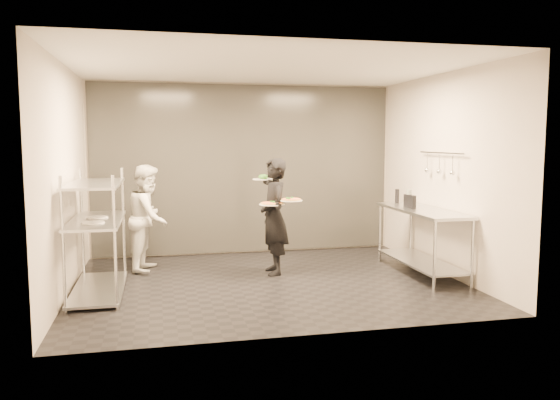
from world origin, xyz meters
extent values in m
cube|color=black|center=(0.00, 0.00, 0.00)|extent=(5.00, 4.00, 0.00)
cube|color=silver|center=(0.00, 0.00, 2.80)|extent=(5.00, 4.00, 0.00)
cube|color=beige|center=(0.00, 2.00, 1.40)|extent=(5.00, 0.00, 2.80)
cube|color=beige|center=(0.00, -2.00, 1.40)|extent=(5.00, 0.00, 2.80)
cube|color=beige|center=(-2.50, 0.00, 1.40)|extent=(0.00, 4.00, 2.80)
cube|color=beige|center=(2.50, 0.00, 1.40)|extent=(0.00, 4.00, 2.80)
cube|color=silver|center=(0.00, 1.97, 1.40)|extent=(4.90, 0.04, 2.74)
cylinder|color=silver|center=(-2.42, -0.77, 0.75)|extent=(0.04, 0.04, 1.50)
cylinder|color=silver|center=(-2.42, 0.77, 0.75)|extent=(0.04, 0.04, 1.50)
cylinder|color=silver|center=(-1.88, -0.77, 0.75)|extent=(0.04, 0.04, 1.50)
cylinder|color=silver|center=(-1.88, 0.77, 0.75)|extent=(0.04, 0.04, 1.50)
cube|color=#AFB4B9|center=(-2.15, 0.00, 0.05)|extent=(0.60, 1.60, 0.03)
cube|color=#AFB4B9|center=(-2.15, 0.00, 0.90)|extent=(0.60, 1.60, 0.03)
cube|color=#AFB4B9|center=(-2.15, 0.00, 1.35)|extent=(0.60, 1.60, 0.03)
cylinder|color=white|center=(-2.15, -0.35, 0.93)|extent=(0.26, 0.26, 0.01)
cylinder|color=white|center=(-2.15, 0.10, 0.93)|extent=(0.26, 0.26, 0.01)
cylinder|color=silver|center=(1.92, -0.86, 0.45)|extent=(0.04, 0.04, 0.90)
cylinder|color=silver|center=(1.92, 0.86, 0.45)|extent=(0.04, 0.04, 0.90)
cylinder|color=silver|center=(2.44, -0.86, 0.45)|extent=(0.04, 0.04, 0.90)
cylinder|color=silver|center=(2.44, 0.86, 0.45)|extent=(0.04, 0.04, 0.90)
cube|color=#AFB4B9|center=(2.18, 0.00, 0.18)|extent=(0.57, 1.71, 0.03)
cube|color=#AFB4B9|center=(2.18, 0.00, 0.90)|extent=(0.60, 1.80, 0.04)
cylinder|color=silver|center=(2.44, 0.00, 1.70)|extent=(0.02, 1.20, 0.02)
cylinder|color=silver|center=(2.42, -0.35, 1.57)|extent=(0.01, 0.01, 0.22)
sphere|color=silver|center=(2.42, -0.35, 1.44)|extent=(0.07, 0.07, 0.07)
cylinder|color=silver|center=(2.42, 0.00, 1.57)|extent=(0.01, 0.01, 0.22)
sphere|color=silver|center=(2.42, 0.00, 1.44)|extent=(0.07, 0.07, 0.07)
cylinder|color=silver|center=(2.42, 0.35, 1.57)|extent=(0.01, 0.01, 0.22)
sphere|color=silver|center=(2.42, 0.35, 1.44)|extent=(0.07, 0.07, 0.07)
imported|color=black|center=(0.17, 0.48, 0.81)|extent=(0.39, 0.59, 1.62)
imported|color=silver|center=(-1.55, 1.10, 0.76)|extent=(0.73, 0.85, 1.53)
cylinder|color=white|center=(0.10, 0.27, 1.01)|extent=(0.35, 0.35, 0.01)
cylinder|color=#BA8C43|center=(0.10, 0.27, 1.02)|extent=(0.31, 0.31, 0.02)
cylinder|color=#BB3818|center=(0.10, 0.27, 1.03)|extent=(0.27, 0.27, 0.01)
sphere|color=#1B5914|center=(0.10, 0.27, 1.04)|extent=(0.04, 0.04, 0.04)
cylinder|color=white|center=(0.35, 0.21, 1.06)|extent=(0.30, 0.30, 0.01)
cylinder|color=#BA8C43|center=(0.35, 0.21, 1.07)|extent=(0.27, 0.27, 0.02)
cylinder|color=#BB3818|center=(0.35, 0.21, 1.08)|extent=(0.24, 0.24, 0.01)
sphere|color=#1B5914|center=(0.35, 0.21, 1.09)|extent=(0.04, 0.04, 0.04)
cylinder|color=white|center=(0.07, 0.73, 1.32)|extent=(0.31, 0.31, 0.01)
ellipsoid|color=#1F5B16|center=(0.07, 0.73, 1.35)|extent=(0.13, 0.13, 0.07)
cube|color=black|center=(2.06, 0.15, 1.01)|extent=(0.07, 0.26, 0.19)
cylinder|color=gray|center=(2.07, 0.20, 1.05)|extent=(0.07, 0.07, 0.26)
cylinder|color=gray|center=(2.17, 0.80, 1.02)|extent=(0.06, 0.06, 0.19)
cylinder|color=black|center=(2.14, 0.74, 1.03)|extent=(0.06, 0.06, 0.21)
camera|label=1|loc=(-1.40, -6.91, 1.88)|focal=35.00mm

